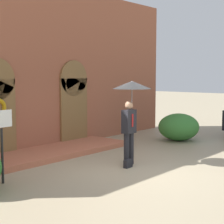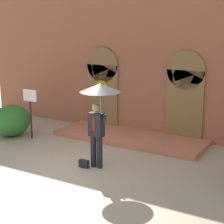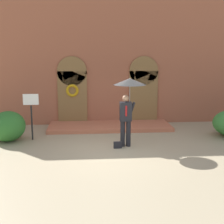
{
  "view_description": "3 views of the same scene",
  "coord_description": "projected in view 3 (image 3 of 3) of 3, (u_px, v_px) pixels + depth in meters",
  "views": [
    {
      "loc": [
        -7.86,
        -6.0,
        2.54
      ],
      "look_at": [
        0.52,
        1.16,
        1.43
      ],
      "focal_mm": 60.0,
      "sensor_mm": 36.0,
      "label": 1
    },
    {
      "loc": [
        5.59,
        -7.87,
        3.92
      ],
      "look_at": [
        0.25,
        1.4,
        1.35
      ],
      "focal_mm": 60.0,
      "sensor_mm": 36.0,
      "label": 2
    },
    {
      "loc": [
        -0.98,
        -9.97,
        3.21
      ],
      "look_at": [
        -0.01,
        1.77,
        0.95
      ],
      "focal_mm": 50.0,
      "sensor_mm": 36.0,
      "label": 3
    }
  ],
  "objects": [
    {
      "name": "handbag",
      "position": [
        118.0,
        145.0,
        10.61
      ],
      "size": [
        0.29,
        0.13,
        0.22
      ],
      "primitive_type": "cube",
      "rotation": [
        0.0,
        0.0,
        0.05
      ],
      "color": "black",
      "rests_on": "ground"
    },
    {
      "name": "building_facade",
      "position": [
        108.0,
        64.0,
        14.01
      ],
      "size": [
        14.0,
        2.3,
        5.6
      ],
      "color": "#9E563D",
      "rests_on": "ground"
    },
    {
      "name": "shrub_left",
      "position": [
        8.0,
        126.0,
        11.42
      ],
      "size": [
        1.25,
        1.45,
        1.1
      ],
      "primitive_type": "ellipsoid",
      "color": "#2D6B28",
      "rests_on": "ground"
    },
    {
      "name": "ground_plane",
      "position": [
        117.0,
        150.0,
        10.45
      ],
      "size": [
        80.0,
        80.0,
        0.0
      ],
      "primitive_type": "plane",
      "color": "tan"
    },
    {
      "name": "sign_post",
      "position": [
        31.0,
        109.0,
        11.45
      ],
      "size": [
        0.56,
        0.06,
        1.72
      ],
      "color": "black",
      "rests_on": "ground"
    },
    {
      "name": "person_with_umbrella",
      "position": [
        129.0,
        92.0,
        10.5
      ],
      "size": [
        1.1,
        1.1,
        2.36
      ],
      "color": "black",
      "rests_on": "ground"
    }
  ]
}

